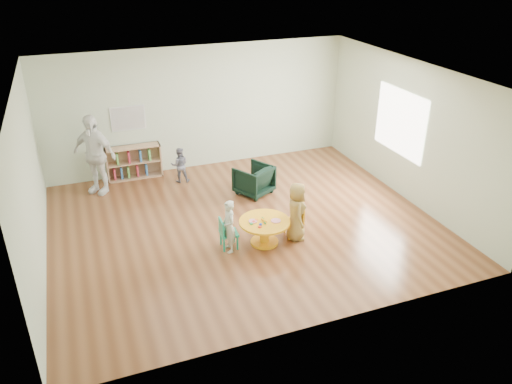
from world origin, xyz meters
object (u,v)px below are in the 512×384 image
at_px(kid_chair_right, 296,220).
at_px(child_left, 229,226).
at_px(activity_table, 265,228).
at_px(bookshelf, 133,162).
at_px(kid_chair_left, 227,233).
at_px(adult_caretaker, 94,154).
at_px(armchair, 254,180).
at_px(child_right, 296,212).
at_px(toddler, 180,165).

height_order(kid_chair_right, child_left, child_left).
bearing_deg(activity_table, bookshelf, 115.57).
height_order(kid_chair_left, bookshelf, bookshelf).
bearing_deg(child_left, adult_caretaker, -152.27).
bearing_deg(armchair, bookshelf, -66.84).
bearing_deg(child_right, adult_caretaker, 57.98).
relative_size(activity_table, armchair, 1.29).
xyz_separation_m(activity_table, bookshelf, (-1.73, 3.62, 0.06)).
bearing_deg(adult_caretaker, kid_chair_right, -3.56).
distance_m(kid_chair_right, bookshelf, 4.28).
relative_size(kid_chair_right, child_left, 0.61).
relative_size(armchair, child_right, 0.64).
bearing_deg(armchair, kid_chair_right, 64.25).
bearing_deg(bookshelf, adult_caretaker, -149.85).
distance_m(armchair, adult_caretaker, 3.34).
xyz_separation_m(armchair, child_right, (0.07, -1.95, 0.23)).
height_order(bookshelf, adult_caretaker, adult_caretaker).
relative_size(kid_chair_left, kid_chair_right, 0.97).
bearing_deg(child_right, activity_table, 99.35).
height_order(kid_chair_right, toddler, toddler).
bearing_deg(adult_caretaker, child_right, -4.80).
xyz_separation_m(bookshelf, toddler, (0.92, -0.60, 0.03)).
distance_m(activity_table, kid_chair_right, 0.63).
bearing_deg(bookshelf, child_right, -57.71).
distance_m(activity_table, kid_chair_left, 0.67).
distance_m(kid_chair_right, armchair, 1.86).
xyz_separation_m(activity_table, armchair, (0.51, 1.90, 0.00)).
bearing_deg(kid_chair_left, activity_table, 85.43).
bearing_deg(child_right, toddler, 38.00).
xyz_separation_m(activity_table, adult_caretaker, (-2.54, 3.15, 0.54)).
bearing_deg(kid_chair_left, armchair, 150.27).
bearing_deg(adult_caretaker, bookshelf, 70.97).
bearing_deg(bookshelf, toddler, -32.93).
xyz_separation_m(bookshelf, child_right, (2.31, -3.66, 0.17)).
xyz_separation_m(kid_chair_right, child_left, (-1.28, -0.06, 0.17)).
distance_m(kid_chair_right, toddler, 3.30).
bearing_deg(child_left, child_right, 85.22).
height_order(activity_table, armchair, armchair).
bearing_deg(kid_chair_right, child_left, 97.91).
height_order(bookshelf, child_right, child_right).
distance_m(child_left, toddler, 3.03).
bearing_deg(toddler, bookshelf, -22.35).
relative_size(kid_chair_right, armchair, 0.83).
height_order(activity_table, bookshelf, bookshelf).
distance_m(kid_chair_right, child_left, 1.29).
xyz_separation_m(kid_chair_right, adult_caretaker, (-3.17, 3.10, 0.55)).
bearing_deg(armchair, child_left, 29.27).
height_order(child_left, toddler, child_left).
height_order(child_right, toddler, child_right).
height_order(bookshelf, toddler, toddler).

